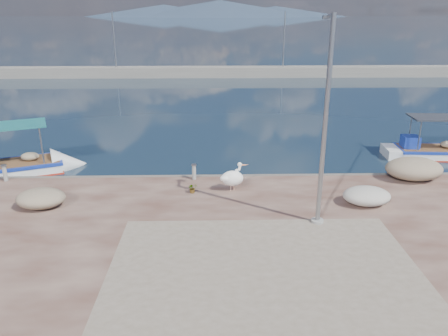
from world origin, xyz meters
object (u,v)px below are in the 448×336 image
(boat_right, at_px, (433,153))
(lamp_post, at_px, (324,132))
(bollard_near, at_px, (194,171))
(boat_left, at_px, (14,170))
(pelican, at_px, (233,178))

(boat_right, distance_m, lamp_post, 12.50)
(lamp_post, xyz_separation_m, bollard_near, (-4.52, 4.29, -2.92))
(boat_left, relative_size, boat_right, 1.13)
(boat_left, height_order, boat_right, boat_left)
(boat_right, xyz_separation_m, pelican, (-11.20, -5.63, 0.85))
(boat_left, relative_size, lamp_post, 0.90)
(boat_left, bearing_deg, lamp_post, -47.85)
(lamp_post, relative_size, bollard_near, 10.00)
(boat_left, distance_m, boat_right, 21.85)
(lamp_post, distance_m, bollard_near, 6.88)
(boat_left, distance_m, pelican, 11.16)
(pelican, relative_size, lamp_post, 0.18)
(pelican, height_order, bollard_near, pelican)
(boat_right, relative_size, lamp_post, 0.80)
(bollard_near, bearing_deg, pelican, -38.58)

